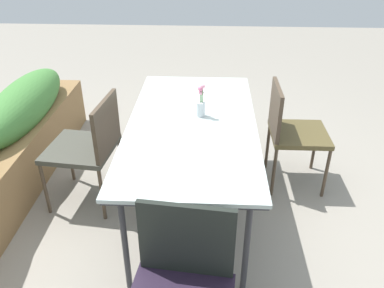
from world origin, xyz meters
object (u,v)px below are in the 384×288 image
chair_near_right (291,128)px  potted_plant (192,105)px  chair_far_side (90,144)px  flower_vase (201,104)px  dining_table (192,128)px

chair_near_right → potted_plant: bearing=-141.9°
potted_plant → chair_far_side: bearing=153.3°
chair_far_side → flower_vase: bearing=-81.4°
dining_table → flower_vase: bearing=-28.3°
potted_plant → flower_vase: bearing=-174.6°
dining_table → chair_near_right: size_ratio=2.03×
dining_table → chair_near_right: bearing=-62.9°
flower_vase → potted_plant: size_ratio=0.61×
dining_table → chair_far_side: 0.82m
dining_table → potted_plant: dining_table is taller
chair_far_side → flower_vase: (0.04, -0.85, 0.34)m
dining_table → chair_far_side: size_ratio=2.02×
chair_near_right → potted_plant: size_ratio=2.19×
flower_vase → potted_plant: (1.39, 0.13, -0.65)m
chair_near_right → flower_vase: 0.86m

